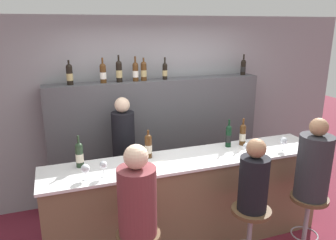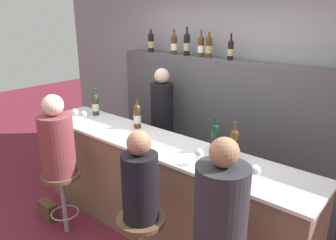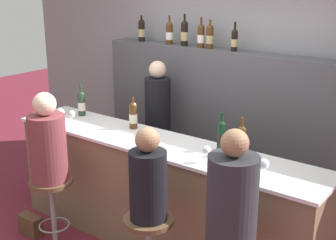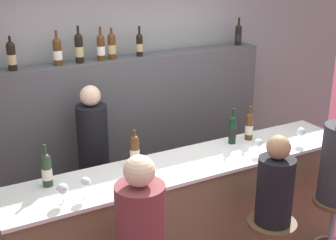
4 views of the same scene
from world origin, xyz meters
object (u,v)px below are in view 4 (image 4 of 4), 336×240
wine_bottle_counter_2 (232,129)px  wine_bottle_counter_3 (249,126)px  wine_bottle_backbar_4 (112,46)px  bar_stool_middle (271,237)px  wine_bottle_backbar_5 (140,44)px  bar_stool_right (334,214)px  wine_bottle_backbar_6 (238,34)px  wine_bottle_backbar_1 (57,51)px  wine_glass_0 (62,189)px  guest_seated_left (140,221)px  wine_glass_1 (85,182)px  guest_seated_middle (275,185)px  wine_bottle_backbar_3 (101,47)px  wine_glass_2 (258,143)px  bartender (95,174)px  wine_glass_3 (301,132)px  wine_bottle_counter_0 (47,170)px  wine_bottle_backbar_2 (79,48)px  wine_bottle_backbar_0 (11,56)px  wine_bottle_counter_1 (135,151)px

wine_bottle_counter_2 → wine_bottle_counter_3: bearing=-0.0°
wine_bottle_backbar_4 → bar_stool_middle: wine_bottle_backbar_4 is taller
wine_bottle_backbar_5 → bar_stool_right: size_ratio=0.43×
wine_bottle_backbar_6 → wine_bottle_backbar_1: bearing=180.0°
wine_glass_0 → guest_seated_left: (0.38, -0.48, -0.11)m
wine_bottle_backbar_1 → guest_seated_left: bearing=-91.1°
wine_bottle_counter_2 → wine_glass_1: wine_bottle_counter_2 is taller
guest_seated_middle → wine_glass_1: bearing=160.8°
wine_bottle_backbar_3 → wine_glass_1: wine_bottle_backbar_3 is taller
wine_glass_2 → wine_glass_0: bearing=180.0°
wine_bottle_backbar_4 → bartender: 1.25m
wine_glass_3 → wine_bottle_counter_0: bearing=172.2°
wine_bottle_backbar_2 → wine_bottle_backbar_6: (1.87, 0.00, -0.02)m
wine_bottle_backbar_3 → bar_stool_right: wine_bottle_backbar_3 is taller
wine_bottle_backbar_0 → wine_glass_2: size_ratio=2.11×
wine_bottle_counter_3 → wine_bottle_backbar_4: size_ratio=1.08×
wine_bottle_backbar_2 → bar_stool_right: 2.78m
wine_bottle_backbar_2 → guest_seated_middle: wine_bottle_backbar_2 is taller
bartender → wine_glass_1: bearing=-113.4°
wine_bottle_backbar_1 → bar_stool_right: size_ratio=0.46×
wine_bottle_backbar_3 → wine_bottle_backbar_4: wine_bottle_backbar_3 is taller
wine_bottle_backbar_5 → guest_seated_middle: 2.00m
wine_bottle_backbar_4 → wine_glass_1: bearing=-120.9°
guest_seated_left → bar_stool_right: 1.96m
wine_bottle_backbar_1 → wine_bottle_backbar_2: bearing=0.0°
wine_bottle_backbar_2 → guest_seated_left: size_ratio=0.42×
wine_bottle_counter_2 → wine_bottle_backbar_4: (-0.76, 0.99, 0.68)m
guest_seated_middle → wine_bottle_backbar_1: bearing=122.5°
wine_bottle_counter_0 → wine_glass_0: size_ratio=2.20×
wine_bottle_backbar_1 → wine_bottle_counter_1: bearing=-73.1°
wine_bottle_counter_0 → wine_bottle_backbar_5: (1.27, 0.99, 0.67)m
wine_glass_3 → wine_bottle_counter_1: bearing=168.6°
wine_bottle_counter_3 → wine_bottle_backbar_0: 2.26m
wine_bottle_backbar_5 → bartender: 1.37m
wine_bottle_counter_3 → wine_bottle_backbar_6: size_ratio=1.08×
wine_bottle_backbar_3 → bartender: bearing=-124.3°
wine_bottle_counter_3 → bar_stool_middle: wine_bottle_counter_3 is taller
wine_bottle_backbar_5 → bartender: bearing=-149.4°
wine_bottle_counter_0 → wine_bottle_backbar_0: wine_bottle_backbar_0 is taller
wine_bottle_backbar_5 → wine_glass_2: bearing=-68.7°
wine_glass_0 → wine_glass_3: wine_glass_3 is taller
wine_bottle_backbar_2 → wine_glass_3: (1.64, -1.31, -0.72)m
bartender → guest_seated_left: bearing=-97.5°
wine_bottle_backbar_2 → guest_seated_left: (-0.24, -1.78, -0.83)m
wine_bottle_backbar_1 → wine_bottle_backbar_4: (0.54, -0.00, 0.00)m
wine_bottle_backbar_6 → wine_glass_1: (-2.32, -1.31, -0.69)m
wine_bottle_counter_2 → bar_stool_right: size_ratio=0.48×
wine_bottle_counter_2 → wine_bottle_backbar_1: wine_bottle_backbar_1 is taller
wine_bottle_backbar_2 → bartender: 1.20m
wine_bottle_counter_2 → wine_glass_0: bearing=-169.6°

